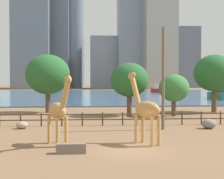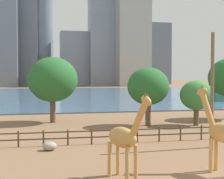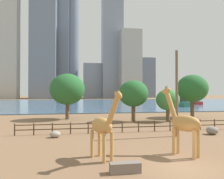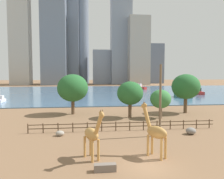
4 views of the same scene
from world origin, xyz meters
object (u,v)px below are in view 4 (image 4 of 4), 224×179
(boulder_near_fence, at_px, (60,133))
(tree_left_small, at_px, (161,99))
(boat_sailboat, at_px, (140,87))
(boat_tug, at_px, (199,92))
(tree_right_tall, at_px, (186,87))
(tree_center_broad, at_px, (130,93))
(boulder_by_pole, at_px, (191,131))
(tree_left_large, at_px, (73,88))
(boat_barge, at_px, (1,100))
(utility_pole, at_px, (160,100))
(feeding_trough, at_px, (105,168))
(boat_ferry, at_px, (183,94))
(giraffe_tall, at_px, (92,135))
(giraffe_companion, at_px, (155,132))

(boulder_near_fence, height_order, tree_left_small, tree_left_small)
(boat_sailboat, distance_m, boat_tug, 33.41)
(tree_right_tall, distance_m, boat_sailboat, 66.22)
(tree_center_broad, bearing_deg, boulder_by_pole, -63.70)
(boulder_by_pole, xyz_separation_m, tree_left_large, (-16.27, 16.33, 4.70))
(tree_left_large, height_order, boat_barge, tree_left_large)
(utility_pole, bearing_deg, feeding_trough, -129.82)
(tree_center_broad, distance_m, boat_tug, 52.58)
(tree_right_tall, relative_size, tree_left_small, 1.54)
(boulder_near_fence, relative_size, feeding_trough, 0.61)
(tree_center_broad, bearing_deg, tree_left_large, 156.29)
(tree_right_tall, relative_size, boat_ferry, 1.00)
(boulder_by_pole, bearing_deg, tree_left_small, 92.43)
(boat_tug, bearing_deg, giraffe_tall, -27.59)
(giraffe_companion, relative_size, tree_left_large, 0.66)
(tree_right_tall, bearing_deg, tree_center_broad, -164.12)
(giraffe_companion, xyz_separation_m, boat_sailboat, (20.14, 87.87, -1.27))
(boat_barge, bearing_deg, tree_left_large, 47.44)
(utility_pole, bearing_deg, tree_center_broad, 97.09)
(giraffe_companion, relative_size, tree_center_broad, 0.79)
(utility_pole, relative_size, tree_right_tall, 1.16)
(boat_ferry, bearing_deg, boat_sailboat, 4.93)
(utility_pole, relative_size, tree_left_small, 1.78)
(boulder_near_fence, xyz_separation_m, tree_center_broad, (11.14, 10.57, 4.08))
(giraffe_companion, distance_m, feeding_trough, 6.02)
(tree_left_small, bearing_deg, boat_ferry, 59.37)
(utility_pole, distance_m, boat_sailboat, 83.11)
(giraffe_tall, bearing_deg, tree_left_small, 118.08)
(tree_center_broad, xyz_separation_m, boat_sailboat, (18.89, 69.18, -3.27))
(giraffe_companion, height_order, feeding_trough, giraffe_companion)
(giraffe_tall, distance_m, boat_barge, 49.06)
(boulder_near_fence, height_order, feeding_trough, boulder_near_fence)
(giraffe_tall, distance_m, boulder_near_fence, 9.30)
(tree_center_broad, xyz_separation_m, tree_right_tall, (12.09, 3.44, 0.90))
(giraffe_companion, relative_size, tree_left_small, 1.02)
(giraffe_companion, height_order, tree_right_tall, tree_right_tall)
(boat_tug, bearing_deg, boat_barge, -68.72)
(boulder_by_pole, distance_m, boat_barge, 51.46)
(boulder_by_pole, distance_m, boat_ferry, 45.33)
(tree_left_large, xyz_separation_m, boat_tug, (44.89, 35.00, -4.11))
(tree_right_tall, height_order, boat_sailboat, tree_right_tall)
(tree_left_large, bearing_deg, boat_barge, 136.95)
(boat_ferry, height_order, boat_tug, boat_ferry)
(boat_tug, bearing_deg, tree_right_tall, -23.78)
(boat_ferry, bearing_deg, tree_left_small, 147.36)
(boulder_by_pole, distance_m, tree_right_tall, 17.13)
(utility_pole, relative_size, boat_barge, 2.25)
(utility_pole, xyz_separation_m, boulder_near_fence, (-12.63, 1.45, -4.21))
(tree_left_small, xyz_separation_m, boat_ferry, (18.32, 30.94, -2.05))
(tree_center_broad, height_order, tree_left_small, tree_center_broad)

